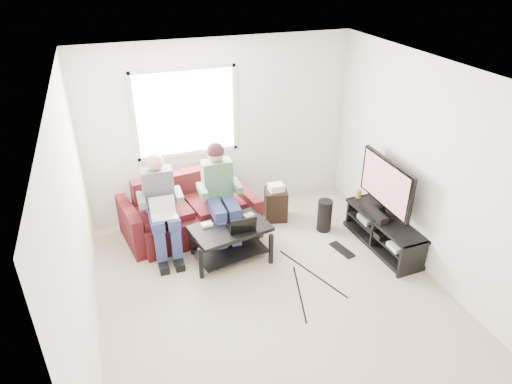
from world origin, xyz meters
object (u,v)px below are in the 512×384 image
coffee_table (230,235)px  tv (386,185)px  tv_stand (383,234)px  end_table (276,203)px  sofa (189,213)px  subwoofer (324,216)px

coffee_table → tv: size_ratio=0.98×
tv_stand → end_table: 1.62m
coffee_table → end_table: size_ratio=1.85×
tv_stand → tv: size_ratio=1.24×
sofa → end_table: sofa is taller
sofa → coffee_table: bearing=-64.0°
tv_stand → subwoofer: bearing=132.2°
end_table → tv_stand: bearing=-45.7°
tv_stand → end_table: end_table is taller
tv → end_table: 1.67m
subwoofer → sofa: bearing=162.9°
coffee_table → subwoofer: bearing=8.6°
tv → end_table: size_ratio=1.88×
tv_stand → subwoofer: subwoofer is taller
tv → subwoofer: (-0.57, 0.53, -0.67)m
sofa → tv: tv is taller
sofa → tv: 2.74m
coffee_table → subwoofer: coffee_table is taller
sofa → coffee_table: (0.39, -0.80, 0.05)m
coffee_table → end_table: bearing=39.0°
tv → subwoofer: 1.03m
subwoofer → end_table: (-0.55, 0.52, 0.02)m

